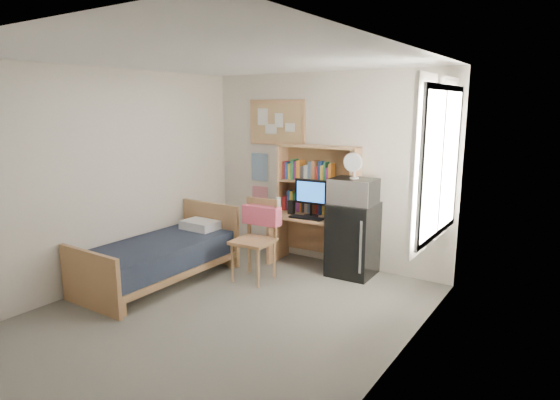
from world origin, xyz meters
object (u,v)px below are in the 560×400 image
Objects in this scene: bed at (159,262)px; speaker_right at (332,213)px; desk_chair at (253,241)px; mini_fridge at (353,239)px; microwave at (354,191)px; speaker_left at (291,207)px; bulletin_board at (277,122)px; desk_fan at (355,167)px; desk at (313,241)px; monitor at (311,198)px.

bed is 2.27m from speaker_right.
desk_chair is 1.29m from mini_fridge.
speaker_right is at bearing -177.01° from microwave.
desk_chair reaches higher than speaker_left.
desk_fan is at bearing -12.42° from bulletin_board.
desk_chair is 1.09× the size of mini_fridge.
bed is 3.42× the size of microwave.
bed is (-1.87, -1.59, -0.21)m from mini_fridge.
bed is at bearing -104.96° from bulletin_board.
speaker_left is (0.48, -0.36, -1.12)m from bulletin_board.
desk_chair is 1.20m from bed.
microwave is (1.37, -0.30, -0.82)m from bulletin_board.
desk is 0.61m from mini_fridge.
bulletin_board is at bearing 165.48° from microwave.
desk_chair is 1.87× the size of microwave.
microwave is at bearing -90.00° from mini_fridge.
desk is at bearing 51.02° from bed.
desk_chair is at bearing -116.90° from monitor.
mini_fridge reaches higher than bed.
speaker_left is 0.34× the size of microwave.
bulletin_board is 0.99× the size of mini_fridge.
microwave is at bearing 38.57° from desk_chair.
bed is at bearing -132.33° from desk.
mini_fridge is 3.28× the size of desk_fan.
speaker_right is at bearing 0.00° from speaker_left.
desk_chair is 1.56m from desk_fan.
speaker_left is at bearing -178.08° from microwave.
microwave is 1.90× the size of desk_fan.
microwave is at bearing 0.00° from desk_fan.
desk is 2.29× the size of monitor.
speaker_right is at bearing 44.21° from bed.
microwave is (1.87, 1.57, 0.85)m from bed.
microwave is at bearing -5.00° from desk.
desk is 1.19× the size of mini_fridge.
bed is (-1.28, -1.59, -0.09)m from desk.
desk_fan is at bearing 38.57° from desk_chair.
speaker_left is at bearing -178.08° from desk_fan.
desk is 0.60× the size of bed.
bulletin_board is at bearing 139.33° from speaker_left.
mini_fridge is at bearing 39.25° from desk_chair.
speaker_right is (1.58, 1.54, 0.54)m from bed.
microwave is 0.30m from desk_fan.
speaker_right is at bearing 0.00° from monitor.
mini_fridge is 0.95m from speaker_left.
monitor reaches higher than bed.
microwave reaches higher than mini_fridge.
monitor is 2.80× the size of speaker_right.
monitor is at bearing -180.00° from speaker_right.
desk is 0.60m from monitor.
bed is at bearing -142.09° from microwave.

